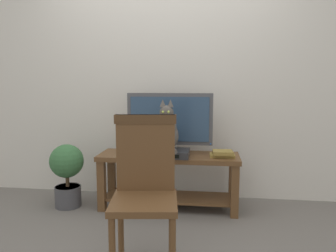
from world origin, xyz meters
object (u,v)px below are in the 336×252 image
Objects in this scene: tv at (170,122)px; potted_plant at (67,171)px; tv_stand at (169,172)px; wooden_chair at (145,183)px; book_stack at (222,154)px; media_box at (167,153)px; cat at (167,131)px.

tv is 1.11m from potted_plant.
potted_plant reaches higher than tv_stand.
book_stack is (0.53, 0.99, -0.01)m from wooden_chair.
wooden_chair is (-0.02, -0.95, 0.01)m from media_box.
tv_stand is 0.99m from potted_plant.
potted_plant is at bearing 135.46° from wooden_chair.
tv_stand is at bearing 89.82° from cat.
tv_stand is 0.22m from media_box.
cat is 2.03× the size of book_stack.
tv is 1.16m from wooden_chair.
wooden_chair is at bearing -91.41° from cat.
tv_stand is 0.48m from tv.
cat reaches higher than media_box.
tv reaches higher than tv_stand.
tv is 0.83× the size of wooden_chair.
tv is 1.77× the size of cat.
wooden_chair reaches higher than media_box.
tv_stand is 0.42m from cat.
media_box is (-0.00, -0.18, -0.27)m from tv.
wooden_chair reaches higher than book_stack.
tv_stand is 3.28× the size of media_box.
tv is at bearing 89.98° from tv_stand.
potted_plant is (-0.99, -0.00, -0.21)m from media_box.
cat is at bearing -174.10° from book_stack.
tv_stand is at bearing -90.02° from tv.
wooden_chair reaches higher than tv_stand.
tv is 0.59m from book_stack.
book_stack is 1.51m from potted_plant.
cat is at bearing -0.78° from potted_plant.
potted_plant is (-0.97, 0.95, -0.22)m from wooden_chair.
tv is 3.58× the size of book_stack.
book_stack is at bearing 4.16° from media_box.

